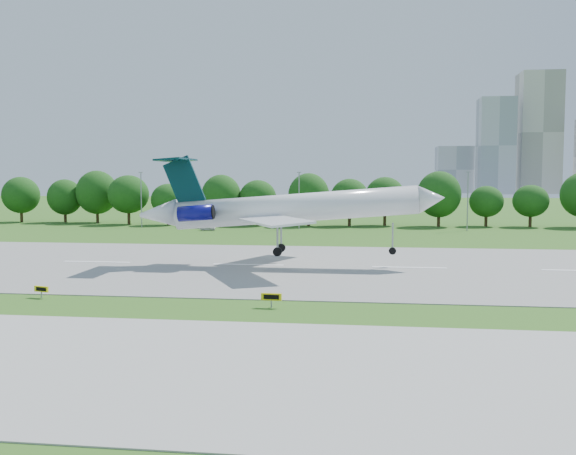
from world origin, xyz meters
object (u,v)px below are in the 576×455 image
Objects in this scene: airliner at (280,208)px; service_vehicle_a at (206,225)px; taxi_sign_left at (41,289)px; service_vehicle_b at (208,228)px.

service_vehicle_a is at bearing 111.34° from airliner.
service_vehicle_b is at bearing 107.92° from taxi_sign_left.
airliner is at bearing 66.90° from taxi_sign_left.
service_vehicle_b is (-22.41, 50.28, -6.74)m from airliner.
airliner reaches higher than taxi_sign_left.
airliner is at bearing -168.26° from service_vehicle_b.
service_vehicle_b is at bearing 111.88° from airliner.
service_vehicle_a is 1.28× the size of service_vehicle_b.
airliner reaches higher than service_vehicle_b.
service_vehicle_a is (-5.37, 79.47, -0.12)m from taxi_sign_left.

